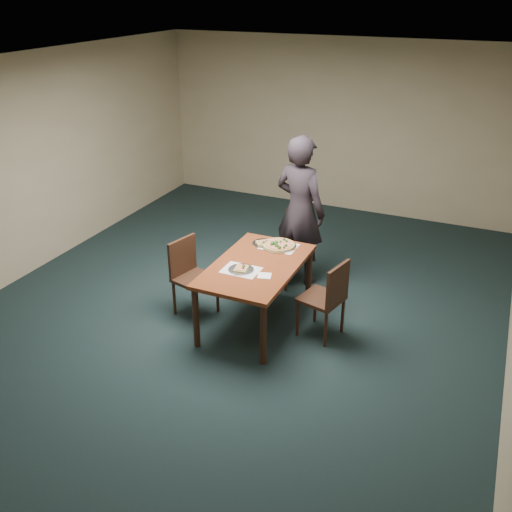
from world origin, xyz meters
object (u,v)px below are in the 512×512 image
at_px(pizza_pan, 279,245).
at_px(diner, 300,211).
at_px(chair_far, 291,244).
at_px(slice_plate_near, 241,269).
at_px(chair_right, 328,296).
at_px(chair_left, 190,272).
at_px(slice_plate_far, 264,243).
at_px(dining_table, 256,272).

bearing_deg(pizza_pan, diner, 89.30).
xyz_separation_m(chair_far, slice_plate_near, (-0.08, -1.33, 0.25)).
height_order(chair_right, diner, diner).
xyz_separation_m(diner, pizza_pan, (-0.01, -0.69, -0.19)).
relative_size(chair_left, slice_plate_far, 3.25).
distance_m(chair_left, diner, 1.62).
relative_size(dining_table, chair_far, 1.65).
height_order(chair_far, slice_plate_far, chair_far).
xyz_separation_m(chair_left, pizza_pan, (0.86, 0.61, 0.26)).
bearing_deg(pizza_pan, chair_left, -144.98).
height_order(pizza_pan, slice_plate_near, pizza_pan).
relative_size(chair_right, pizza_pan, 2.20).
xyz_separation_m(chair_far, diner, (0.08, 0.08, 0.45)).
bearing_deg(diner, chair_right, 138.19).
relative_size(chair_right, diner, 0.47).
bearing_deg(slice_plate_near, diner, 83.73).
bearing_deg(chair_far, chair_right, -27.84).
bearing_deg(slice_plate_far, dining_table, -76.06).
height_order(chair_left, diner, diner).
relative_size(chair_right, slice_plate_near, 3.25).
bearing_deg(chair_right, slice_plate_far, -102.69).
xyz_separation_m(diner, slice_plate_far, (-0.20, -0.68, -0.20)).
distance_m(dining_table, pizza_pan, 0.54).
height_order(chair_right, pizza_pan, chair_right).
distance_m(chair_left, pizza_pan, 1.09).
xyz_separation_m(chair_right, pizza_pan, (-0.77, 0.47, 0.26)).
relative_size(chair_left, diner, 0.47).
bearing_deg(chair_left, pizza_pan, -40.67).
xyz_separation_m(dining_table, slice_plate_near, (-0.09, -0.20, 0.11)).
bearing_deg(diner, slice_plate_far, 88.84).
relative_size(chair_far, pizza_pan, 2.20).
xyz_separation_m(dining_table, chair_far, (-0.01, 1.13, -0.14)).
distance_m(slice_plate_near, slice_plate_far, 0.73).
xyz_separation_m(chair_right, slice_plate_near, (-0.91, -0.25, 0.25)).
bearing_deg(chair_right, slice_plate_near, -60.88).
height_order(chair_right, slice_plate_near, chair_right).
distance_m(pizza_pan, slice_plate_far, 0.19).
bearing_deg(chair_far, dining_table, -65.05).
height_order(diner, pizza_pan, diner).
bearing_deg(pizza_pan, slice_plate_near, -101.45).
height_order(chair_left, chair_right, same).
height_order(dining_table, chair_left, chair_left).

